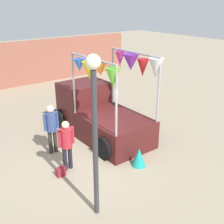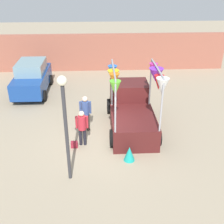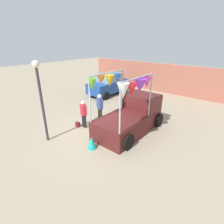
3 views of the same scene
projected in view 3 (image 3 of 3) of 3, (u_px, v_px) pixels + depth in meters
ground_plane at (99, 130)px, 9.73m from camera, size 60.00×60.00×0.00m
vendor_truck at (132, 114)px, 9.42m from camera, size 2.45×4.12×3.20m
parked_car at (109, 84)px, 15.63m from camera, size 1.88×4.00×1.88m
person_customer at (84, 112)px, 9.66m from camera, size 0.53×0.34×1.59m
person_vendor at (100, 105)px, 10.41m from camera, size 0.53×0.34×1.70m
handbag at (78, 124)px, 10.04m from camera, size 0.28×0.16×0.28m
street_lamp at (40, 91)px, 7.79m from camera, size 0.32×0.32×3.87m
brick_boundary_wall at (171, 79)px, 15.90m from camera, size 18.00×0.36×2.60m
folded_kite_bundle_teal at (92, 143)px, 7.98m from camera, size 0.49×0.49×0.60m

